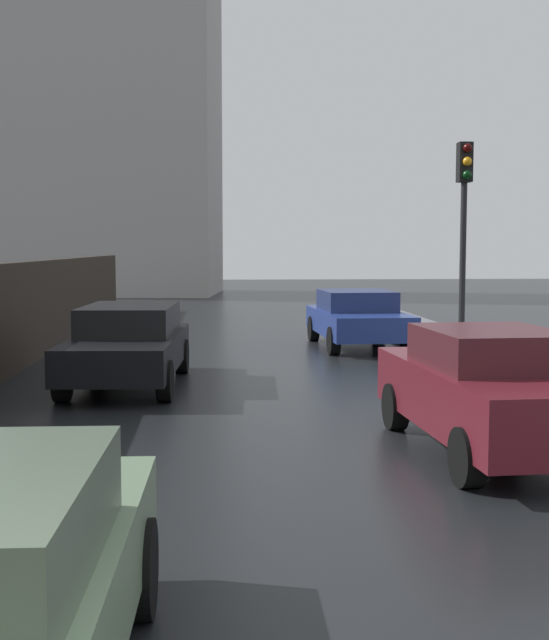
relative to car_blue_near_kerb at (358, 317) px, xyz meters
name	(u,v)px	position (x,y,z in m)	size (l,w,h in m)	color
car_blue_near_kerb	(358,317)	(0.00, 0.00, 0.00)	(2.05, 4.31, 1.35)	navy
car_maroon_mid_road	(490,389)	(-0.26, -10.34, 0.04)	(1.89, 4.12, 1.44)	maroon
car_black_far_lane	(129,343)	(-4.90, -5.26, 0.03)	(1.99, 4.54, 1.38)	black
traffic_light	(464,211)	(1.34, -3.95, 2.37)	(0.26, 0.39, 4.23)	black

